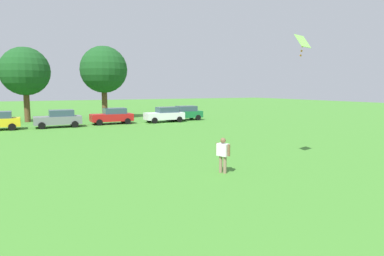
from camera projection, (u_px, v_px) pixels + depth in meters
name	position (u px, v px, depth m)	size (l,w,h in m)	color
ground_plane	(61.00, 133.00, 28.65)	(160.00, 160.00, 0.00)	#42842D
adult_bystander	(223.00, 152.00, 15.04)	(0.46, 0.71, 1.59)	#8C7259
kite	(302.00, 43.00, 16.58)	(1.08, 0.76, 1.05)	#8CD859
parked_car_gray_1	(59.00, 119.00, 32.64)	(4.30, 2.02, 1.68)	slate
parked_car_red_2	(112.00, 116.00, 35.68)	(4.30, 2.02, 1.68)	red
parked_car_white_3	(165.00, 114.00, 37.64)	(4.30, 2.02, 1.68)	white
parked_car_green_4	(184.00, 113.00, 39.93)	(4.30, 2.02, 1.68)	#196B38
tree_right	(25.00, 72.00, 37.23)	(5.31, 5.31, 8.27)	brown
tree_far_right	(104.00, 70.00, 41.41)	(5.70, 5.70, 8.88)	brown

